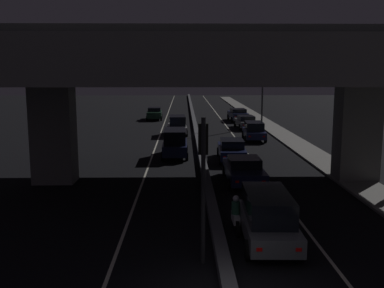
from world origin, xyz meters
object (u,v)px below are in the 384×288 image
object	(u,v)px
car_dark_blue_lead_oncoming	(175,143)
street_lamp	(260,81)
car_grey_lead	(267,216)
car_dark_blue_third	(232,149)
car_dark_blue_sixth	(238,114)
car_dark_green_third_oncoming	(154,113)
motorcycle_white_filtering_near	(236,216)
traffic_light_left_of_median	(203,164)
car_grey_fifth	(246,122)
car_white_second_oncoming	(177,125)
car_dark_blue_fourth	(254,131)
car_dark_blue_second	(244,170)

from	to	relation	value
car_dark_blue_lead_oncoming	street_lamp	bearing A→B (deg)	152.50
car_grey_lead	car_dark_blue_third	bearing A→B (deg)	0.34
car_dark_blue_sixth	car_dark_green_third_oncoming	bearing A→B (deg)	77.64
motorcycle_white_filtering_near	car_dark_blue_lead_oncoming	bearing A→B (deg)	9.03
traffic_light_left_of_median	car_dark_blue_sixth	world-z (taller)	traffic_light_left_of_median
traffic_light_left_of_median	motorcycle_white_filtering_near	xyz separation A→B (m)	(1.35, 2.71, -2.54)
car_dark_green_third_oncoming	motorcycle_white_filtering_near	bearing A→B (deg)	6.64
car_grey_fifth	car_white_second_oncoming	bearing A→B (deg)	119.77
car_dark_blue_lead_oncoming	car_dark_green_third_oncoming	xyz separation A→B (m)	(-2.99, 24.27, -0.24)
car_grey_lead	car_dark_green_third_oncoming	distance (m)	40.71
car_white_second_oncoming	car_dark_blue_fourth	bearing A→B (deg)	60.60
car_dark_blue_fourth	car_white_second_oncoming	xyz separation A→B (m)	(-6.70, 3.38, 0.13)
car_dark_blue_third	car_dark_blue_fourth	world-z (taller)	car_dark_blue_fourth
car_white_second_oncoming	motorcycle_white_filtering_near	xyz separation A→B (m)	(2.55, -25.71, -0.36)
car_dark_blue_lead_oncoming	traffic_light_left_of_median	bearing A→B (deg)	3.67
car_dark_blue_second	car_dark_blue_lead_oncoming	world-z (taller)	car_dark_blue_lead_oncoming
car_dark_blue_second	car_dark_green_third_oncoming	distance (m)	32.36
street_lamp	car_dark_blue_third	xyz separation A→B (m)	(-4.90, -18.27, -4.16)
street_lamp	car_dark_blue_second	xyz separation A→B (m)	(-4.88, -24.33, -4.20)
traffic_light_left_of_median	car_white_second_oncoming	size ratio (longest dim) A/B	1.15
car_dark_green_third_oncoming	motorcycle_white_filtering_near	xyz separation A→B (m)	(5.54, -39.02, -0.17)
car_grey_lead	car_dark_blue_fourth	world-z (taller)	car_grey_lead
car_dark_blue_second	car_dark_blue_sixth	distance (m)	30.09
traffic_light_left_of_median	car_grey_lead	xyz separation A→B (m)	(2.31, 1.53, -2.18)
car_dark_blue_fourth	car_grey_fifth	distance (m)	7.86
car_dark_blue_third	car_dark_blue_lead_oncoming	world-z (taller)	car_dark_blue_lead_oncoming
car_dark_blue_fourth	car_white_second_oncoming	size ratio (longest dim) A/B	1.09
traffic_light_left_of_median	car_white_second_oncoming	xyz separation A→B (m)	(-1.20, 28.41, -2.18)
street_lamp	car_dark_blue_lead_oncoming	xyz separation A→B (m)	(-8.73, -16.97, -3.90)
car_dark_blue_third	car_dark_blue_fourth	distance (m)	9.33
car_dark_blue_lead_oncoming	motorcycle_white_filtering_near	bearing A→B (deg)	9.54
car_dark_blue_second	car_dark_blue_fourth	xyz separation A→B (m)	(2.87, 14.93, 0.12)
car_grey_lead	car_dark_green_third_oncoming	world-z (taller)	car_grey_lead
car_white_second_oncoming	car_dark_green_third_oncoming	distance (m)	13.65
car_grey_lead	car_dark_blue_fourth	xyz separation A→B (m)	(3.19, 23.50, -0.13)
car_dark_blue_third	car_dark_blue_fourth	size ratio (longest dim) A/B	1.04
car_dark_blue_lead_oncoming	car_dark_green_third_oncoming	bearing A→B (deg)	-173.27
street_lamp	car_dark_blue_fourth	xyz separation A→B (m)	(-2.01, -9.40, -4.09)
car_grey_lead	car_dark_green_third_oncoming	size ratio (longest dim) A/B	1.04
motorcycle_white_filtering_near	car_dark_blue_second	bearing A→B (deg)	-10.70
car_grey_lead	car_dark_blue_sixth	distance (m)	38.65
car_grey_lead	car_dark_blue_second	xyz separation A→B (m)	(0.32, 8.56, -0.25)
car_dark_blue_lead_oncoming	car_white_second_oncoming	size ratio (longest dim) A/B	1.06
car_dark_blue_second	car_grey_lead	bearing A→B (deg)	177.60
car_grey_fifth	traffic_light_left_of_median	bearing A→B (deg)	167.29
car_dark_blue_third	motorcycle_white_filtering_near	size ratio (longest dim) A/B	2.62
car_dark_blue_lead_oncoming	car_dark_blue_sixth	bearing A→B (deg)	162.24
traffic_light_left_of_median	car_dark_blue_fourth	xyz separation A→B (m)	(5.51, 25.03, -2.32)
street_lamp	car_grey_lead	distance (m)	33.54
street_lamp	car_dark_blue_sixth	size ratio (longest dim) A/B	1.75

